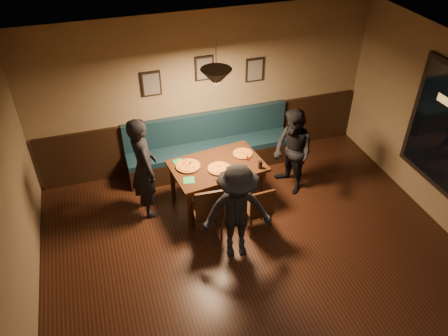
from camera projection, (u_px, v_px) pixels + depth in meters
name	position (u px, v px, depth m)	size (l,w,h in m)	color
floor	(280.00, 306.00, 5.72)	(7.00, 7.00, 0.00)	black
ceiling	(304.00, 118.00, 4.06)	(7.00, 7.00, 0.00)	silver
wall_back	(205.00, 92.00, 7.57)	(6.00, 6.00, 0.00)	#8C704F
wall_left	(0.00, 296.00, 4.15)	(7.00, 7.00, 0.00)	#8C704F
wainscot	(206.00, 137.00, 8.08)	(5.88, 0.06, 1.00)	black
booth_bench	(210.00, 145.00, 7.87)	(3.00, 0.60, 1.00)	#0F232D
picture_left	(151.00, 84.00, 7.15)	(0.32, 0.04, 0.42)	black
picture_center	(204.00, 68.00, 7.28)	(0.32, 0.04, 0.42)	black
picture_right	(255.00, 70.00, 7.59)	(0.32, 0.04, 0.42)	black
pendant_lamp	(216.00, 78.00, 6.05)	(0.44, 0.44, 0.25)	black
dining_table	(217.00, 184.00, 7.15)	(1.43, 0.92, 0.77)	black
chair_near_left	(207.00, 209.00, 6.53)	(0.41, 0.41, 0.94)	black
chair_near_right	(257.00, 207.00, 6.63)	(0.38, 0.38, 0.85)	#301E0D
diner_left	(144.00, 168.00, 6.71)	(0.62, 0.41, 1.71)	black
diner_right	(293.00, 152.00, 7.24)	(0.73, 0.57, 1.50)	black
diner_front	(237.00, 213.00, 6.02)	(0.99, 0.57, 1.53)	black
pizza_a	(188.00, 166.00, 6.86)	(0.38, 0.38, 0.04)	#C27224
pizza_b	(219.00, 169.00, 6.81)	(0.36, 0.36, 0.04)	orange
pizza_c	(243.00, 153.00, 7.15)	(0.32, 0.32, 0.04)	#D66228
soda_glass	(260.00, 165.00, 6.81)	(0.06, 0.06, 0.14)	black
tabasco_bottle	(247.00, 158.00, 6.99)	(0.03, 0.03, 0.11)	#A51505
napkin_a	(178.00, 162.00, 6.99)	(0.15, 0.15, 0.01)	#1F773C
napkin_b	(189.00, 180.00, 6.60)	(0.17, 0.17, 0.01)	#227F39
cutlery_set	(223.00, 179.00, 6.62)	(0.02, 0.21, 0.00)	#BBBCC0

